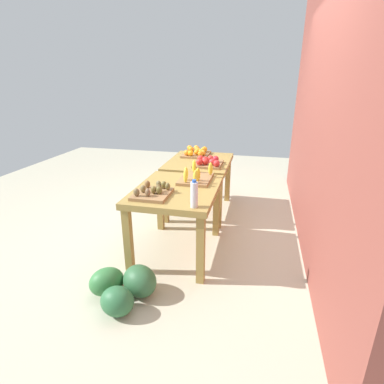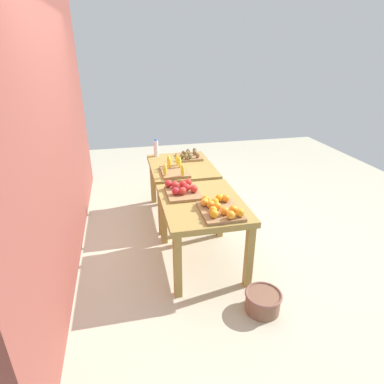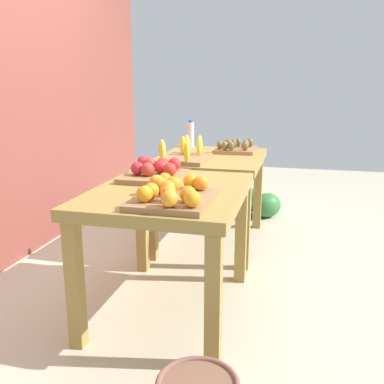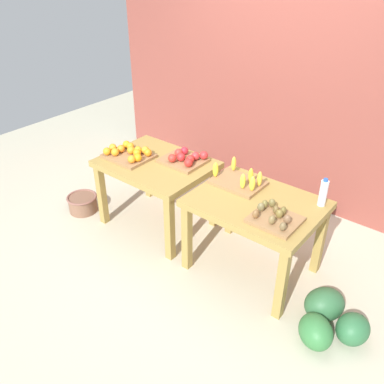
{
  "view_description": "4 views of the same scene",
  "coord_description": "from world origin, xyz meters",
  "px_view_note": "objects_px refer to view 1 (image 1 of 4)",
  "views": [
    {
      "loc": [
        3.28,
        0.78,
        1.72
      ],
      "look_at": [
        0.07,
        0.04,
        0.5
      ],
      "focal_mm": 28.31,
      "sensor_mm": 36.0,
      "label": 1
    },
    {
      "loc": [
        -3.33,
        0.72,
        2.11
      ],
      "look_at": [
        0.05,
        -0.03,
        0.55
      ],
      "focal_mm": 30.0,
      "sensor_mm": 36.0,
      "label": 2
    },
    {
      "loc": [
        -2.7,
        -0.66,
        1.27
      ],
      "look_at": [
        0.02,
        0.02,
        0.55
      ],
      "focal_mm": 39.78,
      "sensor_mm": 36.0,
      "label": 3
    },
    {
      "loc": [
        1.93,
        -2.54,
        2.54
      ],
      "look_at": [
        -0.09,
        -0.03,
        0.57
      ],
      "focal_mm": 38.69,
      "sensor_mm": 36.0,
      "label": 4
    }
  ],
  "objects_px": {
    "kiwi_bin": "(153,192)",
    "water_bottle": "(194,194)",
    "display_table_left": "(199,168)",
    "apple_bin": "(208,162)",
    "display_table_right": "(177,198)",
    "orange_bin": "(197,152)",
    "wicker_basket": "(188,184)",
    "watermelon_pile": "(123,286)",
    "banana_crate": "(195,177)"
  },
  "relations": [
    {
      "from": "display_table_right",
      "to": "orange_bin",
      "type": "height_order",
      "value": "orange_bin"
    },
    {
      "from": "orange_bin",
      "to": "banana_crate",
      "type": "distance_m",
      "value": 1.15
    },
    {
      "from": "kiwi_bin",
      "to": "water_bottle",
      "type": "bearing_deg",
      "value": 66.92
    },
    {
      "from": "apple_bin",
      "to": "water_bottle",
      "type": "xyz_separation_m",
      "value": [
        1.32,
        0.12,
        0.07
      ]
    },
    {
      "from": "orange_bin",
      "to": "watermelon_pile",
      "type": "bearing_deg",
      "value": -3.57
    },
    {
      "from": "banana_crate",
      "to": "kiwi_bin",
      "type": "relative_size",
      "value": 1.25
    },
    {
      "from": "apple_bin",
      "to": "watermelon_pile",
      "type": "distance_m",
      "value": 1.87
    },
    {
      "from": "apple_bin",
      "to": "banana_crate",
      "type": "xyz_separation_m",
      "value": [
        0.63,
        -0.02,
        -0.0
      ]
    },
    {
      "from": "kiwi_bin",
      "to": "watermelon_pile",
      "type": "bearing_deg",
      "value": -7.56
    },
    {
      "from": "display_table_left",
      "to": "kiwi_bin",
      "type": "relative_size",
      "value": 2.89
    },
    {
      "from": "apple_bin",
      "to": "wicker_basket",
      "type": "height_order",
      "value": "apple_bin"
    },
    {
      "from": "water_bottle",
      "to": "orange_bin",
      "type": "bearing_deg",
      "value": -168.46
    },
    {
      "from": "display_table_left",
      "to": "wicker_basket",
      "type": "distance_m",
      "value": 1.02
    },
    {
      "from": "orange_bin",
      "to": "wicker_basket",
      "type": "distance_m",
      "value": 0.89
    },
    {
      "from": "display_table_right",
      "to": "water_bottle",
      "type": "xyz_separation_m",
      "value": [
        0.43,
        0.27,
        0.22
      ]
    },
    {
      "from": "apple_bin",
      "to": "watermelon_pile",
      "type": "xyz_separation_m",
      "value": [
        1.72,
        -0.39,
        -0.64
      ]
    },
    {
      "from": "banana_crate",
      "to": "orange_bin",
      "type": "bearing_deg",
      "value": -168.4
    },
    {
      "from": "display_table_right",
      "to": "water_bottle",
      "type": "relative_size",
      "value": 4.31
    },
    {
      "from": "watermelon_pile",
      "to": "banana_crate",
      "type": "bearing_deg",
      "value": 161.27
    },
    {
      "from": "water_bottle",
      "to": "wicker_basket",
      "type": "xyz_separation_m",
      "value": [
        -2.35,
        -0.62,
        -0.74
      ]
    },
    {
      "from": "banana_crate",
      "to": "display_table_left",
      "type": "bearing_deg",
      "value": -171.13
    },
    {
      "from": "display_table_left",
      "to": "watermelon_pile",
      "type": "bearing_deg",
      "value": -6.89
    },
    {
      "from": "wicker_basket",
      "to": "banana_crate",
      "type": "bearing_deg",
      "value": 16.25
    },
    {
      "from": "orange_bin",
      "to": "wicker_basket",
      "type": "height_order",
      "value": "orange_bin"
    },
    {
      "from": "display_table_left",
      "to": "orange_bin",
      "type": "xyz_separation_m",
      "value": [
        -0.27,
        -0.1,
        0.15
      ]
    },
    {
      "from": "kiwi_bin",
      "to": "wicker_basket",
      "type": "relative_size",
      "value": 1.11
    },
    {
      "from": "display_table_left",
      "to": "apple_bin",
      "type": "relative_size",
      "value": 2.59
    },
    {
      "from": "display_table_left",
      "to": "apple_bin",
      "type": "distance_m",
      "value": 0.31
    },
    {
      "from": "display_table_right",
      "to": "apple_bin",
      "type": "relative_size",
      "value": 2.59
    },
    {
      "from": "display_table_right",
      "to": "kiwi_bin",
      "type": "bearing_deg",
      "value": -32.57
    },
    {
      "from": "water_bottle",
      "to": "apple_bin",
      "type": "bearing_deg",
      "value": -174.95
    },
    {
      "from": "apple_bin",
      "to": "kiwi_bin",
      "type": "relative_size",
      "value": 1.11
    },
    {
      "from": "display_table_left",
      "to": "orange_bin",
      "type": "relative_size",
      "value": 2.32
    },
    {
      "from": "apple_bin",
      "to": "display_table_right",
      "type": "bearing_deg",
      "value": -10.02
    },
    {
      "from": "watermelon_pile",
      "to": "wicker_basket",
      "type": "xyz_separation_m",
      "value": [
        -2.75,
        -0.11,
        -0.03
      ]
    },
    {
      "from": "watermelon_pile",
      "to": "wicker_basket",
      "type": "distance_m",
      "value": 2.75
    },
    {
      "from": "orange_bin",
      "to": "banana_crate",
      "type": "xyz_separation_m",
      "value": [
        1.13,
        0.23,
        -0.0
      ]
    },
    {
      "from": "kiwi_bin",
      "to": "water_bottle",
      "type": "relative_size",
      "value": 1.49
    },
    {
      "from": "display_table_left",
      "to": "wicker_basket",
      "type": "relative_size",
      "value": 3.21
    },
    {
      "from": "kiwi_bin",
      "to": "wicker_basket",
      "type": "xyz_separation_m",
      "value": [
        -2.17,
        -0.19,
        -0.66
      ]
    },
    {
      "from": "display_table_left",
      "to": "banana_crate",
      "type": "height_order",
      "value": "banana_crate"
    },
    {
      "from": "display_table_left",
      "to": "water_bottle",
      "type": "distance_m",
      "value": 1.59
    },
    {
      "from": "display_table_left",
      "to": "water_bottle",
      "type": "xyz_separation_m",
      "value": [
        1.55,
        0.27,
        0.22
      ]
    },
    {
      "from": "wicker_basket",
      "to": "kiwi_bin",
      "type": "bearing_deg",
      "value": 5.05
    },
    {
      "from": "orange_bin",
      "to": "apple_bin",
      "type": "distance_m",
      "value": 0.56
    },
    {
      "from": "orange_bin",
      "to": "display_table_left",
      "type": "bearing_deg",
      "value": 19.95
    },
    {
      "from": "display_table_left",
      "to": "orange_bin",
      "type": "height_order",
      "value": "orange_bin"
    },
    {
      "from": "orange_bin",
      "to": "apple_bin",
      "type": "xyz_separation_m",
      "value": [
        0.5,
        0.25,
        -0.0
      ]
    },
    {
      "from": "display_table_left",
      "to": "water_bottle",
      "type": "relative_size",
      "value": 4.31
    },
    {
      "from": "orange_bin",
      "to": "kiwi_bin",
      "type": "bearing_deg",
      "value": -2.15
    }
  ]
}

